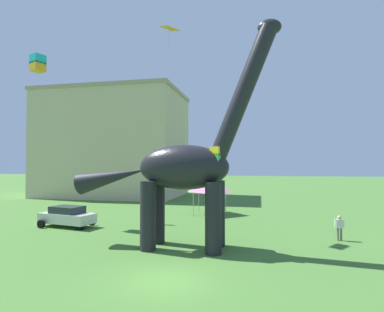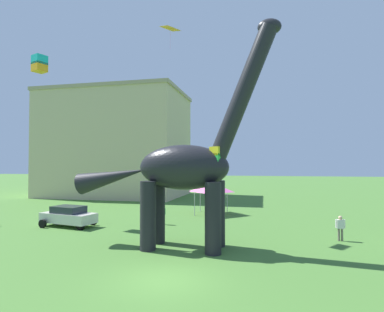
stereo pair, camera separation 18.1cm
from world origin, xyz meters
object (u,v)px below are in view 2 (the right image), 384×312
Objects in this scene: parked_sedan_left at (68,216)px; kite_far_left at (170,29)px; festival_canopy_tent at (211,187)px; kite_apex at (40,64)px; dinosaur_sculpture at (183,167)px; person_strolling_adult at (340,226)px; kite_mid_center at (217,155)px; person_vendor_side at (162,213)px.

kite_far_left is (7.92, 0.32, 13.75)m from parked_sedan_left.
festival_canopy_tent is 18.47m from kite_apex.
dinosaur_sculpture reaches higher than festival_canopy_tent.
kite_mid_center reaches higher than person_strolling_adult.
kite_apex is at bearing -152.35° from festival_canopy_tent.
person_vendor_side is 13.86m from kite_far_left.
parked_sedan_left is 13.48m from kite_mid_center.
parked_sedan_left is at bearing -136.58° from person_strolling_adult.
festival_canopy_tent reaches higher than person_strolling_adult.
person_vendor_side is (-3.32, 6.49, -3.64)m from dinosaur_sculpture.
kite_apex is at bearing 160.09° from kite_mid_center.
kite_apex is at bearing -139.90° from person_strolling_adult.
kite_apex reaches higher than person_vendor_side.
kite_far_left reaches higher than kite_mid_center.
festival_canopy_tent is at bearing 159.36° from person_vendor_side.
kite_apex reaches higher than festival_canopy_tent.
kite_mid_center is (-7.10, -3.97, 4.32)m from person_strolling_adult.
parked_sedan_left is 12.98m from kite_apex.
festival_canopy_tent is 14.59m from kite_far_left.
person_strolling_adult is 25.98m from kite_apex.
parked_sedan_left is 19.07m from person_strolling_adult.
parked_sedan_left is at bearing -138.78° from festival_canopy_tent.
kite_apex is at bearing -79.06° from person_vendor_side.
person_strolling_adult is at bearing -42.81° from festival_canopy_tent.
kite_apex is (-13.41, -7.02, 10.59)m from festival_canopy_tent.
person_strolling_adult is 0.96× the size of kite_far_left.
kite_far_left reaches higher than dinosaur_sculpture.
kite_far_left is (11.71, -1.07, 1.42)m from kite_apex.
person_strolling_adult is 0.49× the size of festival_canopy_tent.
festival_canopy_tent reaches higher than person_vendor_side.
person_vendor_side is 9.60m from kite_mid_center.
person_strolling_adult is 13.00m from festival_canopy_tent.
festival_canopy_tent reaches higher than parked_sedan_left.
kite_far_left reaches higher than festival_canopy_tent.
person_vendor_side is 1.77× the size of kite_mid_center.
person_strolling_adult reaches higher than person_vendor_side.
kite_far_left is at bearing -138.97° from person_strolling_adult.
kite_apex reaches higher than parked_sedan_left.
person_vendor_side is at bearing 128.39° from kite_mid_center.
kite_far_left reaches higher than person_vendor_side.
kite_far_left is at bearing 13.37° from parked_sedan_left.
kite_mid_center is at bearing 43.87° from person_vendor_side.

